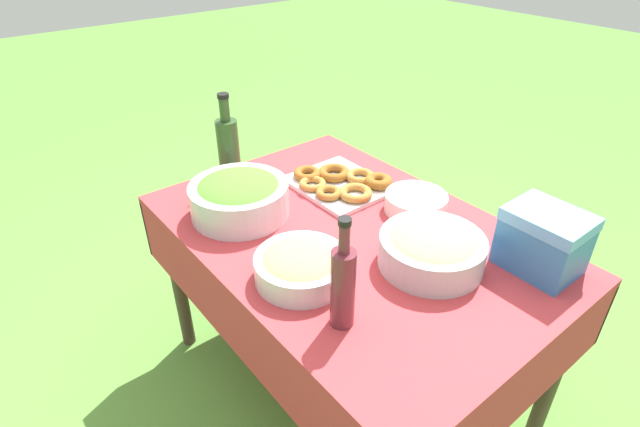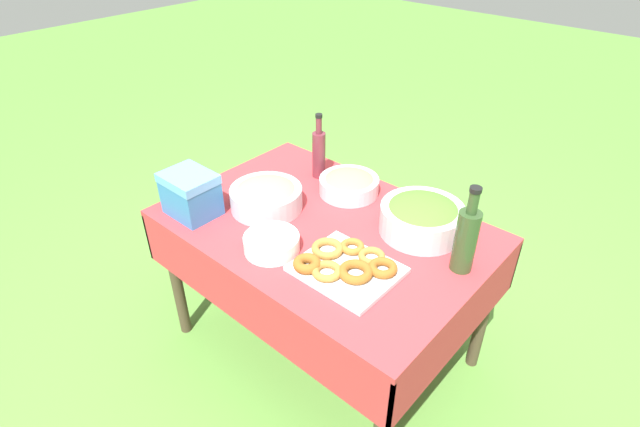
% 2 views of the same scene
% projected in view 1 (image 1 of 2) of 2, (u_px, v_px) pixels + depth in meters
% --- Properties ---
extents(ground_plane, '(14.00, 14.00, 0.00)m').
position_uv_depth(ground_plane, '(345.00, 382.00, 1.89)').
color(ground_plane, '#568C38').
extents(picnic_table, '(1.24, 0.85, 0.69)m').
position_uv_depth(picnic_table, '(350.00, 258.00, 1.57)').
color(picnic_table, '#B73338').
rests_on(picnic_table, ground_plane).
extents(salad_bowl, '(0.31, 0.31, 0.13)m').
position_uv_depth(salad_bowl, '(239.00, 196.00, 1.58)').
color(salad_bowl, silver).
rests_on(salad_bowl, picnic_table).
extents(pasta_bowl, '(0.29, 0.29, 0.11)m').
position_uv_depth(pasta_bowl, '(432.00, 248.00, 1.36)').
color(pasta_bowl, '#B2B7BC').
rests_on(pasta_bowl, picnic_table).
extents(donut_platter, '(0.35, 0.30, 0.05)m').
position_uv_depth(donut_platter, '(341.00, 182.00, 1.75)').
color(donut_platter, silver).
rests_on(donut_platter, picnic_table).
extents(plate_stack, '(0.20, 0.20, 0.06)m').
position_uv_depth(plate_stack, '(416.00, 203.00, 1.62)').
color(plate_stack, white).
rests_on(plate_stack, picnic_table).
extents(olive_oil_bottle, '(0.08, 0.08, 0.32)m').
position_uv_depth(olive_oil_bottle, '(229.00, 148.00, 1.74)').
color(olive_oil_bottle, '#2D4723').
rests_on(olive_oil_bottle, picnic_table).
extents(wine_bottle, '(0.06, 0.06, 0.30)m').
position_uv_depth(wine_bottle, '(343.00, 285.00, 1.14)').
color(wine_bottle, maroon).
rests_on(wine_bottle, picnic_table).
extents(bread_bowl, '(0.25, 0.25, 0.09)m').
position_uv_depth(bread_bowl, '(301.00, 265.00, 1.32)').
color(bread_bowl, silver).
rests_on(bread_bowl, picnic_table).
extents(cooler_box, '(0.20, 0.16, 0.18)m').
position_uv_depth(cooler_box, '(543.00, 241.00, 1.33)').
color(cooler_box, '#3372B7').
rests_on(cooler_box, picnic_table).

